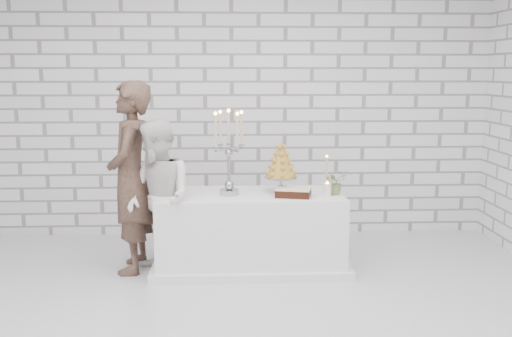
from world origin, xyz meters
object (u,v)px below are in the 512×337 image
Objects in this scene: candelabra at (229,152)px; croquembouche at (281,167)px; groom at (131,178)px; cake_table at (251,231)px; bride at (158,199)px.

croquembouche is at bearing 9.66° from candelabra.
groom is 1.46m from croquembouche.
candelabra is (-0.21, -0.04, 0.79)m from cake_table.
cake_table is 2.17× the size of candelabra.
cake_table is 0.82m from candelabra.
croquembouche is at bearing 8.16° from cake_table.
bride is at bearing -165.61° from cake_table.
bride reaches higher than cake_table.
candelabra is at bearing -168.21° from cake_table.
groom is 2.22× the size of candelabra.
croquembouche reaches higher than cake_table.
cake_table is 0.70m from croquembouche.
bride is at bearing -167.18° from croquembouche.
cake_table is at bearing 70.74° from bride.
candelabra is 0.54m from croquembouche.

